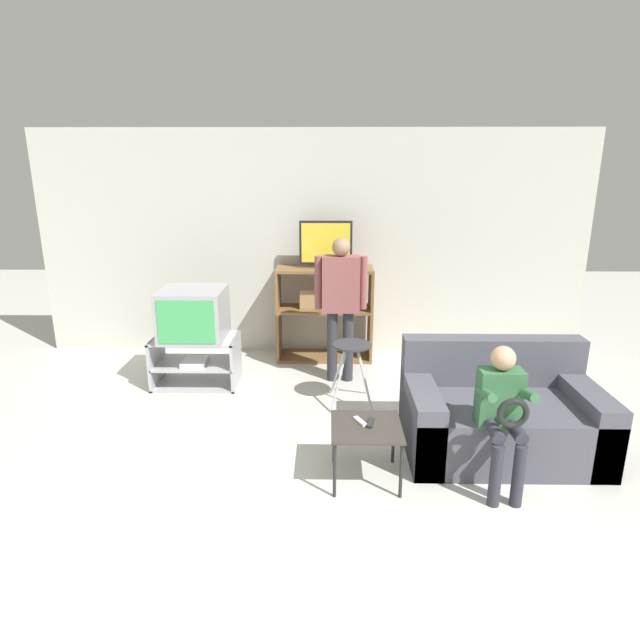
{
  "coord_description": "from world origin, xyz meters",
  "views": [
    {
      "loc": [
        0.18,
        -2.34,
        2.21
      ],
      "look_at": [
        0.11,
        2.14,
        0.9
      ],
      "focal_mm": 30.0,
      "sensor_mm": 36.0,
      "label": 1
    }
  ],
  "objects_px": {
    "tv_stand": "(196,361)",
    "remote_control_black": "(371,423)",
    "couch": "(500,416)",
    "person_standing_adult": "(341,297)",
    "folding_stool": "(352,354)",
    "person_seated_child": "(502,408)",
    "media_shelf": "(324,313)",
    "television_main": "(193,314)",
    "remote_control_white": "(360,421)",
    "snack_table": "(366,432)",
    "television_flat": "(326,246)"
  },
  "relations": [
    {
      "from": "couch",
      "to": "media_shelf",
      "type": "bearing_deg",
      "value": 123.91
    },
    {
      "from": "tv_stand",
      "to": "remote_control_black",
      "type": "height_order",
      "value": "tv_stand"
    },
    {
      "from": "tv_stand",
      "to": "remote_control_white",
      "type": "height_order",
      "value": "tv_stand"
    },
    {
      "from": "person_standing_adult",
      "to": "snack_table",
      "type": "bearing_deg",
      "value": -85.45
    },
    {
      "from": "tv_stand",
      "to": "person_seated_child",
      "type": "bearing_deg",
      "value": -35.35
    },
    {
      "from": "media_shelf",
      "to": "television_flat",
      "type": "bearing_deg",
      "value": -8.56
    },
    {
      "from": "tv_stand",
      "to": "snack_table",
      "type": "height_order",
      "value": "tv_stand"
    },
    {
      "from": "television_main",
      "to": "person_seated_child",
      "type": "xyz_separation_m",
      "value": [
        2.55,
        -1.81,
        -0.15
      ]
    },
    {
      "from": "television_main",
      "to": "tv_stand",
      "type": "bearing_deg",
      "value": 160.09
    },
    {
      "from": "folding_stool",
      "to": "person_seated_child",
      "type": "height_order",
      "value": "person_seated_child"
    },
    {
      "from": "television_main",
      "to": "media_shelf",
      "type": "bearing_deg",
      "value": 31.53
    },
    {
      "from": "television_main",
      "to": "person_seated_child",
      "type": "relative_size",
      "value": 0.62
    },
    {
      "from": "television_main",
      "to": "television_flat",
      "type": "xyz_separation_m",
      "value": [
        1.33,
        0.8,
        0.57
      ]
    },
    {
      "from": "couch",
      "to": "person_seated_child",
      "type": "relative_size",
      "value": 1.44
    },
    {
      "from": "folding_stool",
      "to": "couch",
      "type": "xyz_separation_m",
      "value": [
        1.14,
        -0.85,
        -0.21
      ]
    },
    {
      "from": "television_main",
      "to": "remote_control_white",
      "type": "bearing_deg",
      "value": -46.6
    },
    {
      "from": "tv_stand",
      "to": "snack_table",
      "type": "distance_m",
      "value": 2.39
    },
    {
      "from": "media_shelf",
      "to": "television_main",
      "type": "bearing_deg",
      "value": -148.47
    },
    {
      "from": "tv_stand",
      "to": "couch",
      "type": "relative_size",
      "value": 0.58
    },
    {
      "from": "television_flat",
      "to": "remote_control_white",
      "type": "relative_size",
      "value": 4.1
    },
    {
      "from": "television_flat",
      "to": "remote_control_white",
      "type": "distance_m",
      "value": 2.66
    },
    {
      "from": "tv_stand",
      "to": "television_flat",
      "type": "relative_size",
      "value": 1.45
    },
    {
      "from": "media_shelf",
      "to": "remote_control_black",
      "type": "bearing_deg",
      "value": -82.04
    },
    {
      "from": "snack_table",
      "to": "remote_control_white",
      "type": "bearing_deg",
      "value": 131.83
    },
    {
      "from": "media_shelf",
      "to": "person_standing_adult",
      "type": "height_order",
      "value": "person_standing_adult"
    },
    {
      "from": "folding_stool",
      "to": "person_seated_child",
      "type": "bearing_deg",
      "value": -54.7
    },
    {
      "from": "television_flat",
      "to": "person_standing_adult",
      "type": "distance_m",
      "value": 0.81
    },
    {
      "from": "media_shelf",
      "to": "television_flat",
      "type": "xyz_separation_m",
      "value": [
        0.01,
        -0.0,
        0.78
      ]
    },
    {
      "from": "television_main",
      "to": "person_seated_child",
      "type": "bearing_deg",
      "value": -35.38
    },
    {
      "from": "tv_stand",
      "to": "television_flat",
      "type": "distance_m",
      "value": 1.9
    },
    {
      "from": "television_main",
      "to": "snack_table",
      "type": "xyz_separation_m",
      "value": [
        1.63,
        -1.73,
        -0.38
      ]
    },
    {
      "from": "remote_control_white",
      "to": "couch",
      "type": "bearing_deg",
      "value": -7.44
    },
    {
      "from": "person_seated_child",
      "to": "television_flat",
      "type": "bearing_deg",
      "value": 115.06
    },
    {
      "from": "tv_stand",
      "to": "couch",
      "type": "distance_m",
      "value": 3.02
    },
    {
      "from": "folding_stool",
      "to": "person_standing_adult",
      "type": "distance_m",
      "value": 0.71
    },
    {
      "from": "media_shelf",
      "to": "folding_stool",
      "type": "relative_size",
      "value": 1.82
    },
    {
      "from": "person_standing_adult",
      "to": "person_seated_child",
      "type": "xyz_separation_m",
      "value": [
        1.07,
        -1.94,
        -0.3
      ]
    },
    {
      "from": "remote_control_black",
      "to": "remote_control_white",
      "type": "distance_m",
      "value": 0.08
    },
    {
      "from": "tv_stand",
      "to": "snack_table",
      "type": "bearing_deg",
      "value": -46.58
    },
    {
      "from": "tv_stand",
      "to": "couch",
      "type": "height_order",
      "value": "couch"
    },
    {
      "from": "media_shelf",
      "to": "couch",
      "type": "xyz_separation_m",
      "value": [
        1.41,
        -2.09,
        -0.26
      ]
    },
    {
      "from": "folding_stool",
      "to": "remote_control_white",
      "type": "relative_size",
      "value": 4.2
    },
    {
      "from": "television_flat",
      "to": "couch",
      "type": "bearing_deg",
      "value": -56.33
    },
    {
      "from": "couch",
      "to": "television_main",
      "type": "bearing_deg",
      "value": 154.66
    },
    {
      "from": "couch",
      "to": "remote_control_white",
      "type": "bearing_deg",
      "value": -160.81
    },
    {
      "from": "tv_stand",
      "to": "snack_table",
      "type": "xyz_separation_m",
      "value": [
        1.64,
        -1.73,
        0.13
      ]
    },
    {
      "from": "folding_stool",
      "to": "remote_control_black",
      "type": "xyz_separation_m",
      "value": [
        0.08,
        -1.26,
        -0.06
      ]
    },
    {
      "from": "snack_table",
      "to": "remote_control_black",
      "type": "xyz_separation_m",
      "value": [
        0.03,
        0.03,
        0.06
      ]
    },
    {
      "from": "couch",
      "to": "person_standing_adult",
      "type": "xyz_separation_m",
      "value": [
        -1.24,
        1.42,
        0.62
      ]
    },
    {
      "from": "television_main",
      "to": "snack_table",
      "type": "bearing_deg",
      "value": -46.64
    }
  ]
}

